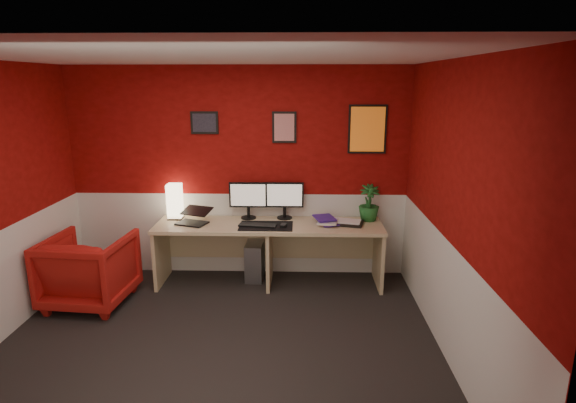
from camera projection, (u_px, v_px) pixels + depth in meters
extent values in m
cube|color=black|center=(217.00, 348.00, 4.15)|extent=(4.00, 3.50, 0.01)
cube|color=white|center=(205.00, 56.00, 3.52)|extent=(4.00, 3.50, 0.01)
cube|color=maroon|center=(239.00, 173.00, 5.53)|extent=(4.00, 0.01, 2.50)
cube|color=maroon|center=(140.00, 319.00, 2.14)|extent=(4.00, 0.01, 2.50)
cube|color=maroon|center=(455.00, 216.00, 3.78)|extent=(0.01, 3.50, 2.50)
cube|color=silver|center=(241.00, 233.00, 5.71)|extent=(4.00, 0.01, 1.00)
cube|color=silver|center=(447.00, 300.00, 3.97)|extent=(0.01, 3.50, 1.00)
cube|color=tan|center=(269.00, 254.00, 5.41)|extent=(2.60, 0.65, 0.73)
cube|color=#FFE5B2|center=(175.00, 202.00, 5.47)|extent=(0.16, 0.16, 0.40)
cube|color=black|center=(192.00, 215.00, 5.29)|extent=(0.39, 0.33, 0.22)
cube|color=black|center=(248.00, 195.00, 5.46)|extent=(0.45, 0.06, 0.58)
cube|color=black|center=(285.00, 195.00, 5.46)|extent=(0.45, 0.06, 0.58)
cube|color=black|center=(266.00, 226.00, 5.23)|extent=(0.60, 0.38, 0.01)
cube|color=black|center=(258.00, 225.00, 5.22)|extent=(0.44, 0.20, 0.02)
cube|color=black|center=(283.00, 225.00, 5.19)|extent=(0.08, 0.11, 0.03)
imported|color=#3C1E8B|center=(320.00, 223.00, 5.31)|extent=(0.30, 0.36, 0.03)
imported|color=silver|center=(318.00, 221.00, 5.31)|extent=(0.27, 0.33, 0.02)
imported|color=#3C1E8B|center=(316.00, 219.00, 5.29)|extent=(0.28, 0.33, 0.03)
cube|color=black|center=(347.00, 223.00, 5.31)|extent=(0.40, 0.33, 0.03)
imported|color=#19591E|center=(369.00, 203.00, 5.40)|extent=(0.26, 0.26, 0.43)
cube|color=#99999E|center=(255.00, 259.00, 5.61)|extent=(0.21, 0.46, 0.45)
imported|color=#AA130D|center=(89.00, 270.00, 4.92)|extent=(0.88, 0.90, 0.76)
cube|color=black|center=(204.00, 123.00, 5.37)|extent=(0.32, 0.02, 0.26)
cube|color=red|center=(284.00, 127.00, 5.36)|extent=(0.28, 0.02, 0.36)
cube|color=orange|center=(367.00, 129.00, 5.34)|extent=(0.44, 0.02, 0.56)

